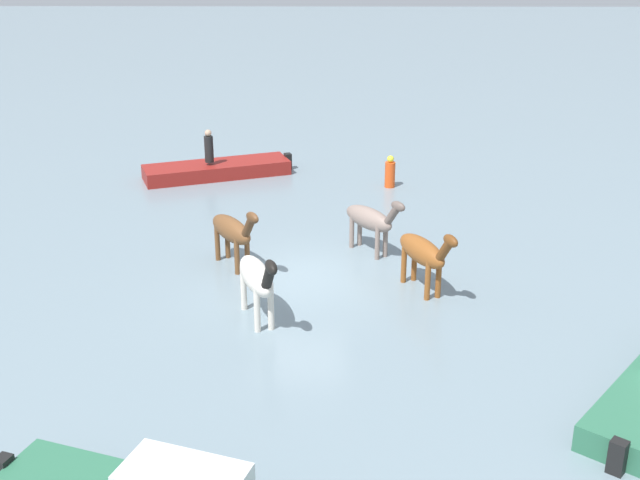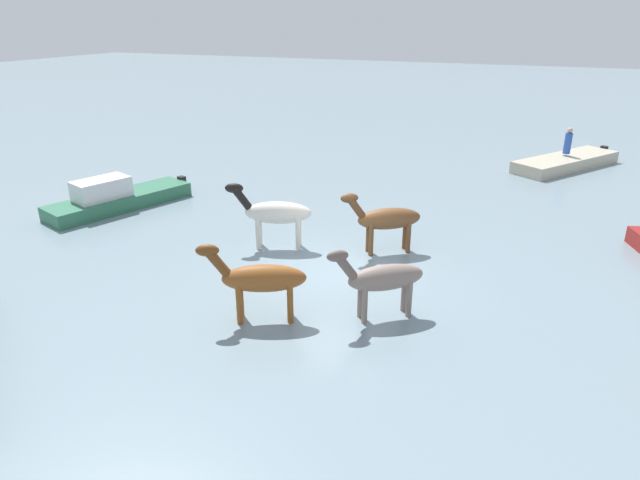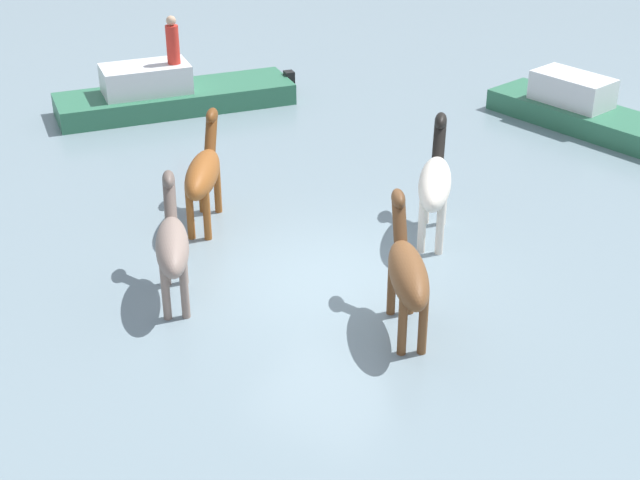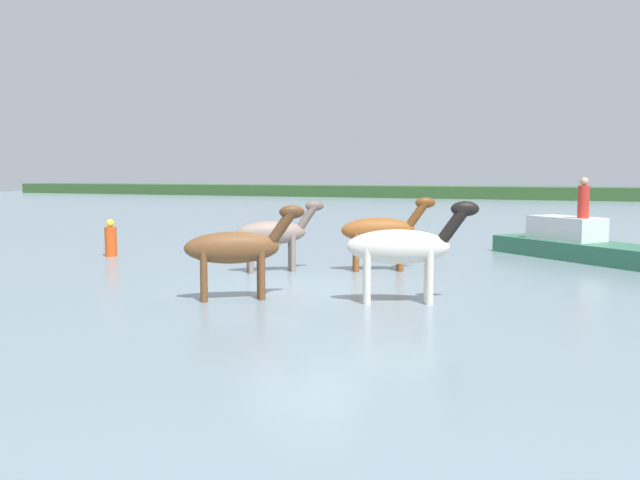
# 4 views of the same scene
# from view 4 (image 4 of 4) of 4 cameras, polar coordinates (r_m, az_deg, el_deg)

# --- Properties ---
(ground_plane) EXTENTS (141.87, 141.87, 0.00)m
(ground_plane) POSITION_cam_4_polar(r_m,az_deg,el_deg) (14.90, -1.33, -4.08)
(ground_plane) COLOR gray
(distant_shoreline) EXTENTS (127.68, 6.00, 2.40)m
(distant_shoreline) POSITION_cam_4_polar(r_m,az_deg,el_deg) (69.79, 17.58, 3.35)
(distant_shoreline) COLOR #2F5228
(distant_shoreline) RESTS_ON ground_plane
(horse_gray_outer) EXTENTS (2.06, 1.74, 1.82)m
(horse_gray_outer) POSITION_cam_4_polar(r_m,az_deg,el_deg) (17.25, -3.93, 0.60)
(horse_gray_outer) COLOR gray
(horse_gray_outer) RESTS_ON ground_plane
(horse_lead) EXTENTS (2.38, 1.40, 1.91)m
(horse_lead) POSITION_cam_4_polar(r_m,az_deg,el_deg) (17.42, 5.26, 0.81)
(horse_lead) COLOR brown
(horse_lead) RESTS_ON ground_plane
(horse_chestnut_trailing) EXTENTS (2.54, 1.27, 2.00)m
(horse_chestnut_trailing) POSITION_cam_4_polar(r_m,az_deg,el_deg) (13.11, 7.07, -0.61)
(horse_chestnut_trailing) COLOR silver
(horse_chestnut_trailing) RESTS_ON ground_plane
(horse_dark_mare) EXTENTS (2.23, 1.67, 1.89)m
(horse_dark_mare) POSITION_cam_4_polar(r_m,az_deg,el_deg) (13.49, -7.11, -0.68)
(horse_dark_mare) COLOR brown
(horse_dark_mare) RESTS_ON ground_plane
(boat_motor_center) EXTENTS (5.65, 5.02, 1.38)m
(boat_motor_center) POSITION_cam_4_polar(r_m,az_deg,el_deg) (21.23, 21.35, -0.65)
(boat_motor_center) COLOR #2D6B4C
(boat_motor_center) RESTS_ON ground_plane
(person_helmsman_aft) EXTENTS (0.32, 0.32, 1.19)m
(person_helmsman_aft) POSITION_cam_4_polar(r_m,az_deg,el_deg) (20.94, 21.52, 3.24)
(person_helmsman_aft) COLOR red
(person_helmsman_aft) RESTS_ON boat_motor_center
(buoy_channel_marker) EXTENTS (0.36, 0.36, 1.14)m
(buoy_channel_marker) POSITION_cam_4_polar(r_m,az_deg,el_deg) (21.44, -17.38, 0.03)
(buoy_channel_marker) COLOR #E54C19
(buoy_channel_marker) RESTS_ON ground_plane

